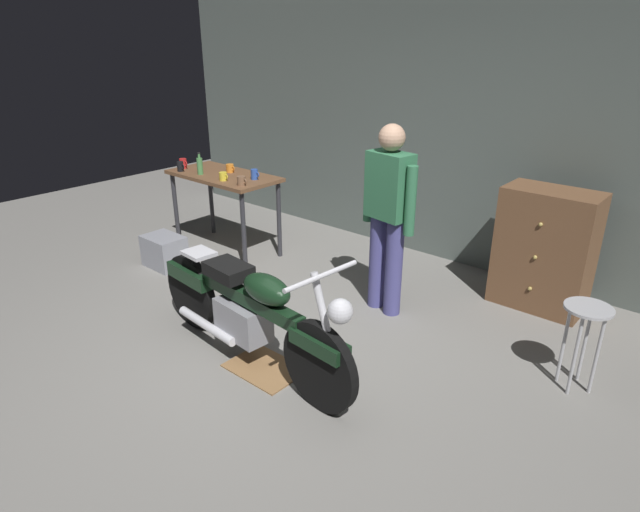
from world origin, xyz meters
TOP-DOWN VIEW (x-y plane):
  - ground_plane at (0.00, 0.00)m, footprint 12.00×12.00m
  - back_wall at (0.00, 2.80)m, footprint 8.00×0.12m
  - workbench at (-1.98, 1.33)m, footprint 1.30×0.64m
  - motorcycle at (-0.07, -0.07)m, footprint 2.19×0.60m
  - person_standing at (0.21, 1.31)m, footprint 0.56×0.28m
  - shop_stool at (1.91, 1.22)m, footprint 0.32×0.32m
  - wooden_dresser at (1.24, 2.30)m, footprint 0.80×0.47m
  - drip_tray at (0.08, -0.06)m, footprint 0.56×0.40m
  - storage_bin at (-2.13, 0.58)m, footprint 0.44×0.32m
  - mug_orange_travel at (-1.98, 1.44)m, footprint 0.12×0.09m
  - mug_brown_stoneware at (-1.46, 1.15)m, footprint 0.12×0.09m
  - mug_red_diner at (-2.53, 1.21)m, footprint 0.12×0.08m
  - mug_yellow_tall at (-1.76, 1.15)m, footprint 0.12×0.08m
  - mug_blue_enamel at (-1.54, 1.40)m, footprint 0.11×0.07m
  - mug_black_matte at (-2.44, 1.10)m, footprint 0.11×0.07m
  - bottle at (-2.16, 1.16)m, footprint 0.06×0.06m

SIDE VIEW (x-z plane):
  - ground_plane at x=0.00m, z-range 0.00..0.00m
  - drip_tray at x=0.08m, z-range 0.00..0.01m
  - storage_bin at x=-2.13m, z-range 0.00..0.34m
  - motorcycle at x=-0.07m, z-range -0.05..0.95m
  - shop_stool at x=1.91m, z-range 0.18..0.82m
  - wooden_dresser at x=1.24m, z-range 0.00..1.10m
  - workbench at x=-1.98m, z-range 0.34..1.24m
  - person_standing at x=0.21m, z-range 0.09..1.76m
  - mug_yellow_tall at x=-1.76m, z-range 0.90..0.99m
  - mug_orange_travel at x=-1.98m, z-range 0.90..0.99m
  - mug_brown_stoneware at x=-1.46m, z-range 0.90..0.99m
  - mug_blue_enamel at x=-1.54m, z-range 0.90..1.01m
  - mug_black_matte at x=-2.44m, z-range 0.90..1.01m
  - mug_red_diner at x=-2.53m, z-range 0.90..1.01m
  - bottle at x=-2.16m, z-range 0.88..1.12m
  - back_wall at x=0.00m, z-range 0.00..3.10m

